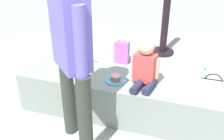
# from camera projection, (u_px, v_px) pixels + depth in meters

# --- Properties ---
(ground_plane) EXTENTS (12.00, 12.00, 0.00)m
(ground_plane) POSITION_uv_depth(u_px,v_px,m) (137.00, 117.00, 2.97)
(ground_plane) COLOR gray
(concrete_ledge) EXTENTS (2.55, 0.53, 0.45)m
(concrete_ledge) POSITION_uv_depth(u_px,v_px,m) (137.00, 100.00, 2.86)
(concrete_ledge) COLOR gray
(concrete_ledge) RESTS_ON ground_plane
(child_seated) EXTENTS (0.28, 0.33, 0.48)m
(child_seated) POSITION_uv_depth(u_px,v_px,m) (145.00, 65.00, 2.61)
(child_seated) COLOR #222744
(child_seated) RESTS_ON concrete_ledge
(adult_standing) EXTENTS (0.41, 0.39, 1.72)m
(adult_standing) POSITION_uv_depth(u_px,v_px,m) (71.00, 43.00, 2.13)
(adult_standing) COLOR #2F372D
(adult_standing) RESTS_ON ground_plane
(cake_plate) EXTENTS (0.22, 0.22, 0.07)m
(cake_plate) POSITION_uv_depth(u_px,v_px,m) (116.00, 79.00, 2.76)
(cake_plate) COLOR #4CA5D8
(cake_plate) RESTS_ON concrete_ledge
(gift_bag) EXTENTS (0.21, 0.12, 0.38)m
(gift_bag) POSITION_uv_depth(u_px,v_px,m) (122.00, 52.00, 4.04)
(gift_bag) COLOR #B259BF
(gift_bag) RESTS_ON ground_plane
(railing_post) EXTENTS (0.36, 0.36, 1.20)m
(railing_post) POSITION_uv_depth(u_px,v_px,m) (165.00, 26.00, 4.21)
(railing_post) COLOR black
(railing_post) RESTS_ON ground_plane
(water_bottle_near_gift) EXTENTS (0.07, 0.07, 0.21)m
(water_bottle_near_gift) POSITION_uv_depth(u_px,v_px,m) (149.00, 67.00, 3.79)
(water_bottle_near_gift) COLOR silver
(water_bottle_near_gift) RESTS_ON ground_plane
(water_bottle_far_side) EXTENTS (0.06, 0.06, 0.19)m
(water_bottle_far_side) POSITION_uv_depth(u_px,v_px,m) (204.00, 75.00, 3.61)
(water_bottle_far_side) COLOR silver
(water_bottle_far_side) RESTS_ON ground_plane
(cake_box_white) EXTENTS (0.34, 0.36, 0.12)m
(cake_box_white) POSITION_uv_depth(u_px,v_px,m) (149.00, 80.00, 3.55)
(cake_box_white) COLOR white
(cake_box_white) RESTS_ON ground_plane
(handbag_black_leather) EXTENTS (0.29, 0.11, 0.30)m
(handbag_black_leather) POSITION_uv_depth(u_px,v_px,m) (212.00, 88.00, 3.29)
(handbag_black_leather) COLOR black
(handbag_black_leather) RESTS_ON ground_plane
(handbag_brown_canvas) EXTENTS (0.30, 0.12, 0.30)m
(handbag_brown_canvas) POSITION_uv_depth(u_px,v_px,m) (94.00, 73.00, 3.62)
(handbag_brown_canvas) COLOR brown
(handbag_brown_canvas) RESTS_ON ground_plane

